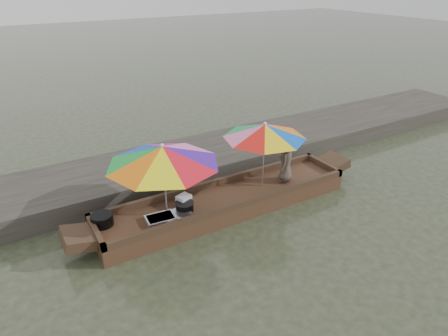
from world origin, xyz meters
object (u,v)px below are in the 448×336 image
vendor (286,161)px  umbrella_stern (264,155)px  umbrella_bow (165,180)px  cooking_pot (102,220)px  boat_hull (226,203)px  tray_crayfish (161,219)px  tray_scallop (176,215)px  supply_bag (184,201)px  charcoal_grill (185,207)px

vendor → umbrella_stern: 0.66m
umbrella_bow → umbrella_stern: size_ratio=1.21×
umbrella_stern → cooking_pot: bearing=175.6°
boat_hull → tray_crayfish: (-1.62, -0.17, 0.22)m
tray_crayfish → umbrella_stern: size_ratio=0.31×
tray_scallop → supply_bag: supply_bag is taller
tray_crayfish → umbrella_bow: umbrella_bow is taller
boat_hull → charcoal_grill: charcoal_grill is taller
boat_hull → tray_scallop: 1.32m
cooking_pot → tray_crayfish: cooking_pot is taller
supply_bag → vendor: vendor is taller
tray_crayfish → supply_bag: 0.69m
umbrella_bow → tray_crayfish: bearing=-141.7°
cooking_pot → supply_bag: size_ratio=1.54×
umbrella_bow → umbrella_stern: 2.37m
charcoal_grill → cooking_pot: bearing=168.0°
tray_crayfish → charcoal_grill: bearing=10.1°
umbrella_bow → umbrella_stern: same height
vendor → umbrella_bow: 2.99m
cooking_pot → umbrella_stern: (3.61, -0.28, 0.66)m
umbrella_stern → boat_hull: bearing=180.0°
boat_hull → supply_bag: supply_bag is taller
boat_hull → tray_scallop: size_ratio=10.07×
boat_hull → umbrella_bow: (-1.41, 0.00, 0.95)m
charcoal_grill → supply_bag: size_ratio=1.31×
vendor → umbrella_bow: size_ratio=0.46×
tray_scallop → supply_bag: (0.31, 0.27, 0.10)m
tray_crayfish → supply_bag: bearing=21.7°
umbrella_bow → tray_scallop: bearing=-58.3°
supply_bag → umbrella_bow: (-0.43, -0.09, 0.65)m
charcoal_grill → supply_bag: (0.06, 0.15, 0.04)m
cooking_pot → vendor: vendor is taller
tray_crayfish → umbrella_stern: umbrella_stern is taller
boat_hull → umbrella_stern: 1.35m
boat_hull → tray_crayfish: 1.64m
tray_scallop → vendor: vendor is taller
tray_crayfish → umbrella_bow: bearing=38.3°
cooking_pot → vendor: size_ratio=0.42×
cooking_pot → charcoal_grill: size_ratio=1.17×
tray_crayfish → tray_scallop: size_ratio=1.00×
tray_scallop → supply_bag: bearing=41.0°
umbrella_bow → cooking_pot: bearing=167.3°
tray_crayfish → tray_scallop: tray_crayfish is taller
charcoal_grill → vendor: bearing=-0.1°
boat_hull → charcoal_grill: 1.07m
boat_hull → umbrella_stern: (0.96, 0.00, 0.95)m
boat_hull → umbrella_bow: bearing=180.0°
cooking_pot → charcoal_grill: bearing=-12.0°
tray_crayfish → umbrella_stern: (2.58, 0.17, 0.73)m
tray_scallop → supply_bag: size_ratio=2.06×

